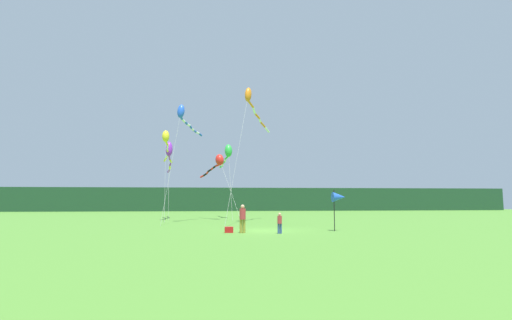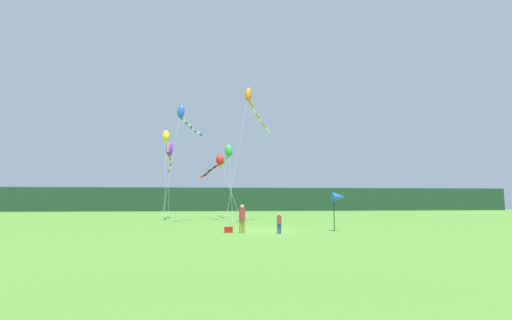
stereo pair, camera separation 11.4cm
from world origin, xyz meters
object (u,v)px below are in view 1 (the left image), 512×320
object	(u,v)px
kite_green	(228,152)
banner_flag_pole	(339,197)
kite_blue	(183,116)
person_child	(280,222)
cooler_box	(229,230)
kite_orange	(251,102)
kite_yellow	(166,141)
person_adult	(243,217)
kite_red	(218,162)
kite_purple	(169,152)

from	to	relation	value
kite_green	banner_flag_pole	bearing A→B (deg)	-68.82
kite_green	kite_blue	xyz separation A→B (m)	(-4.50, -7.54, 2.52)
person_child	kite_green	distance (m)	20.84
cooler_box	kite_orange	size ratio (longest dim) A/B	0.04
cooler_box	kite_yellow	world-z (taller)	kite_yellow
person_adult	person_child	bearing A→B (deg)	-17.18
person_child	cooler_box	bearing A→B (deg)	161.99
person_child	kite_red	distance (m)	17.73
banner_flag_pole	cooler_box	bearing A→B (deg)	-176.61
person_adult	kite_red	distance (m)	16.63
kite_yellow	kite_red	size ratio (longest dim) A/B	1.09
person_child	banner_flag_pole	bearing A→B (deg)	18.57
person_child	kite_yellow	world-z (taller)	kite_yellow
kite_red	kite_blue	world-z (taller)	kite_blue
person_child	banner_flag_pole	world-z (taller)	banner_flag_pole
person_adult	person_child	distance (m)	2.41
person_adult	kite_yellow	bearing A→B (deg)	114.56
person_adult	kite_red	size ratio (longest dim) A/B	0.21
kite_green	person_child	bearing A→B (deg)	-82.36
kite_red	kite_purple	distance (m)	6.01
cooler_box	kite_green	xyz separation A→B (m)	(0.53, 18.49, 7.35)
kite_blue	cooler_box	bearing A→B (deg)	-70.08
kite_green	kite_blue	distance (m)	9.14
kite_yellow	cooler_box	bearing A→B (deg)	-67.79
banner_flag_pole	person_adult	bearing A→B (deg)	-173.48
person_adult	kite_orange	xyz separation A→B (m)	(1.59, 10.73, 10.44)
person_child	kite_orange	xyz separation A→B (m)	(-0.69, 11.44, 10.73)
banner_flag_pole	kite_red	xyz separation A→B (m)	(-8.12, 14.98, 3.87)
kite_yellow	kite_purple	size ratio (longest dim) A/B	1.07
kite_yellow	kite_green	bearing A→B (deg)	30.07
banner_flag_pole	kite_orange	bearing A→B (deg)	116.95
kite_orange	kite_green	bearing A→B (deg)	103.40
person_child	kite_purple	distance (m)	21.89
kite_orange	kite_red	world-z (taller)	kite_orange
person_adult	kite_blue	distance (m)	15.23
person_adult	cooler_box	distance (m)	1.23
kite_purple	kite_red	bearing A→B (deg)	-22.75
kite_green	kite_red	xyz separation A→B (m)	(-1.13, -3.06, -1.38)
kite_green	kite_red	size ratio (longest dim) A/B	1.01
person_adult	cooler_box	world-z (taller)	person_adult
person_child	banner_flag_pole	distance (m)	4.87
cooler_box	kite_green	bearing A→B (deg)	88.36
person_adult	cooler_box	bearing A→B (deg)	159.84
kite_yellow	banner_flag_pole	bearing A→B (deg)	-46.51
banner_flag_pole	kite_yellow	xyz separation A→B (m)	(-13.53, 14.26, 5.91)
kite_yellow	kite_red	world-z (taller)	kite_yellow
kite_orange	person_adult	bearing A→B (deg)	-98.45
cooler_box	kite_blue	size ratio (longest dim) A/B	0.05
kite_purple	kite_yellow	bearing A→B (deg)	-89.74
banner_flag_pole	kite_orange	distance (m)	14.46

